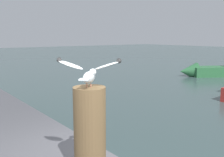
{
  "coord_description": "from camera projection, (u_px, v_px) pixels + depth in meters",
  "views": [
    {
      "loc": [
        1.86,
        -1.63,
        2.69
      ],
      "look_at": [
        -0.03,
        -0.18,
        2.3
      ],
      "focal_mm": 42.05,
      "sensor_mm": 36.0,
      "label": 1
    }
  ],
  "objects": [
    {
      "name": "boat_green",
      "position": [
        219.0,
        69.0,
        17.69
      ],
      "size": [
        3.92,
        5.34,
        4.22
      ],
      "color": "#2D6B3D",
      "rests_on": "ground_plane"
    },
    {
      "name": "mooring_post",
      "position": [
        90.0,
        132.0,
        2.34
      ],
      "size": [
        0.29,
        0.29,
        0.82
      ],
      "primitive_type": "cylinder",
      "color": "brown",
      "rests_on": "harbor_quay"
    },
    {
      "name": "seagull",
      "position": [
        89.0,
        73.0,
        2.25
      ],
      "size": [
        0.48,
        0.45,
        0.26
      ],
      "color": "tan",
      "rests_on": "mooring_post"
    }
  ]
}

